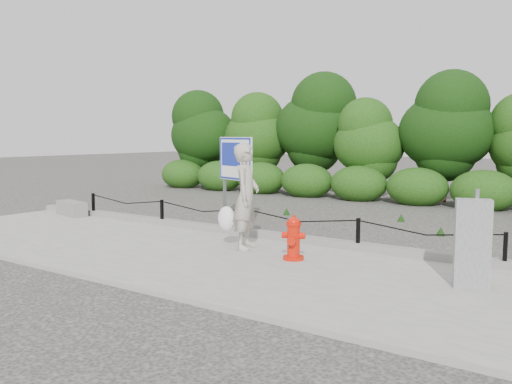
{
  "coord_description": "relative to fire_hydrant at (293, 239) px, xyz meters",
  "views": [
    {
      "loc": [
        6.57,
        -9.12,
        2.19
      ],
      "look_at": [
        0.07,
        0.2,
        1.0
      ],
      "focal_mm": 38.0,
      "sensor_mm": 36.0,
      "label": 1
    }
  ],
  "objects": [
    {
      "name": "fire_hydrant",
      "position": [
        0.0,
        0.0,
        0.0
      ],
      "size": [
        0.46,
        0.46,
        0.76
      ],
      "rotation": [
        0.0,
        0.0,
        0.35
      ],
      "color": "red",
      "rests_on": "sidewalk"
    },
    {
      "name": "chain_barrier",
      "position": [
        -1.91,
        1.32,
        0.01
      ],
      "size": [
        10.06,
        0.06,
        0.6
      ],
      "color": "black",
      "rests_on": "sidewalk"
    },
    {
      "name": "sidewalk",
      "position": [
        -1.91,
        -0.68,
        -0.4
      ],
      "size": [
        14.0,
        4.0,
        0.08
      ],
      "primitive_type": "cube",
      "color": "gray",
      "rests_on": "ground"
    },
    {
      "name": "concrete_block",
      "position": [
        -7.48,
        1.07,
        -0.18
      ],
      "size": [
        1.2,
        0.67,
        0.37
      ],
      "primitive_type": "cube",
      "rotation": [
        0.0,
        0.0,
        -0.25
      ],
      "color": "slate",
      "rests_on": "sidewalk"
    },
    {
      "name": "ground",
      "position": [
        -1.91,
        1.32,
        -0.44
      ],
      "size": [
        90.0,
        90.0,
        0.0
      ],
      "primitive_type": "plane",
      "color": "#2D2B28",
      "rests_on": "ground"
    },
    {
      "name": "curb",
      "position": [
        -1.91,
        1.37,
        -0.29
      ],
      "size": [
        14.0,
        0.22,
        0.14
      ],
      "primitive_type": "cube",
      "color": "slate",
      "rests_on": "sidewalk"
    },
    {
      "name": "utility_cabinet",
      "position": [
        2.9,
        -0.03,
        0.26
      ],
      "size": [
        0.53,
        0.41,
        1.37
      ],
      "rotation": [
        0.0,
        0.0,
        0.34
      ],
      "color": "#98989B",
      "rests_on": "sidewalk"
    },
    {
      "name": "pedestrian",
      "position": [
        -1.22,
        0.28,
        0.59
      ],
      "size": [
        0.87,
        0.83,
        1.96
      ],
      "rotation": [
        0.0,
        0.0,
        1.91
      ],
      "color": "#AAA392",
      "rests_on": "sidewalk"
    },
    {
      "name": "advertising_sign",
      "position": [
        -3.47,
        2.98,
        1.07
      ],
      "size": [
        1.29,
        0.48,
        2.15
      ],
      "rotation": [
        0.0,
        0.0,
        -0.31
      ],
      "color": "slate",
      "rests_on": "ground"
    },
    {
      "name": "treeline",
      "position": [
        -1.21,
        10.23,
        2.1
      ],
      "size": [
        20.15,
        3.87,
        5.15
      ],
      "color": "black",
      "rests_on": "ground"
    }
  ]
}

